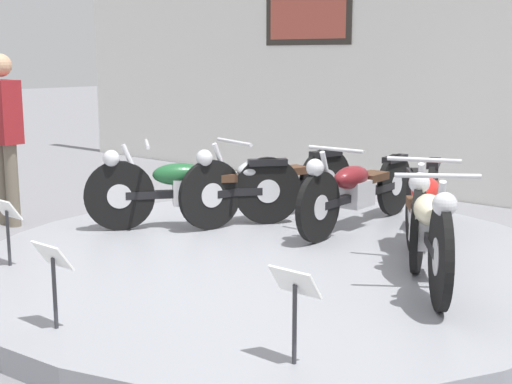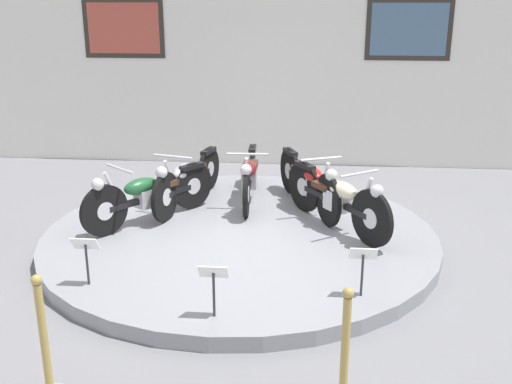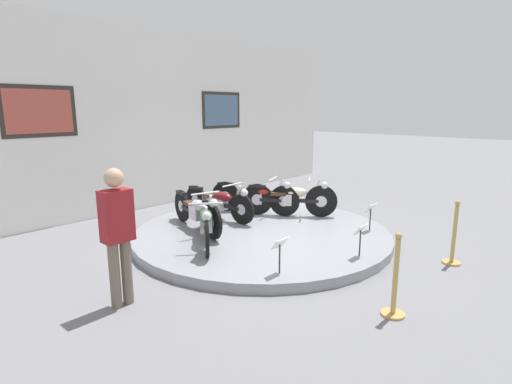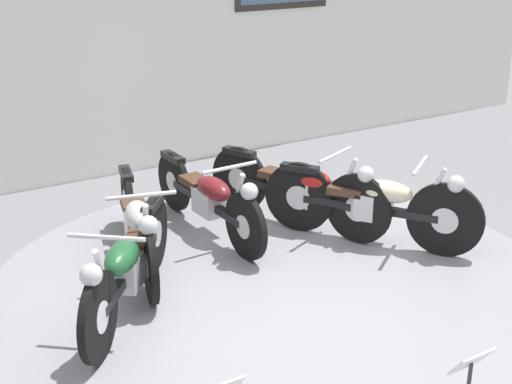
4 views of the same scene
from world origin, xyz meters
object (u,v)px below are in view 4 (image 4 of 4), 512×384
(motorcycle_silver, at_px, (138,224))
(motorcycle_red, at_px, (299,187))
(motorcycle_cream, at_px, (374,202))
(info_placard_front_centre, at_px, (470,371))
(motorcycle_green, at_px, (127,265))
(motorcycle_maroon, at_px, (209,197))

(motorcycle_silver, relative_size, motorcycle_red, 1.03)
(motorcycle_silver, height_order, motorcycle_cream, motorcycle_cream)
(info_placard_front_centre, bearing_deg, motorcycle_green, 117.67)
(motorcycle_green, distance_m, motorcycle_red, 2.11)
(motorcycle_red, xyz_separation_m, info_placard_front_centre, (-0.82, -2.91, -0.02))
(motorcycle_green, distance_m, info_placard_front_centre, 2.53)
(motorcycle_green, height_order, motorcycle_silver, motorcycle_silver)
(motorcycle_red, bearing_deg, motorcycle_green, -161.31)
(motorcycle_silver, xyz_separation_m, motorcycle_maroon, (0.82, 0.28, -0.01))
(motorcycle_silver, height_order, motorcycle_maroon, motorcycle_silver)
(motorcycle_red, distance_m, motorcycle_cream, 0.76)
(motorcycle_green, relative_size, info_placard_front_centre, 3.06)
(motorcycle_cream, relative_size, info_placard_front_centre, 3.30)
(motorcycle_green, relative_size, motorcycle_maroon, 0.80)
(motorcycle_cream, height_order, info_placard_front_centre, motorcycle_cream)
(motorcycle_green, distance_m, motorcycle_maroon, 1.51)
(motorcycle_red, xyz_separation_m, motorcycle_cream, (0.35, -0.67, 0.01))
(motorcycle_silver, relative_size, motorcycle_maroon, 0.99)
(motorcycle_cream, bearing_deg, motorcycle_red, 117.39)
(motorcycle_silver, bearing_deg, info_placard_front_centre, -74.35)
(motorcycle_silver, distance_m, motorcycle_maroon, 0.86)
(motorcycle_red, bearing_deg, info_placard_front_centre, -105.73)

